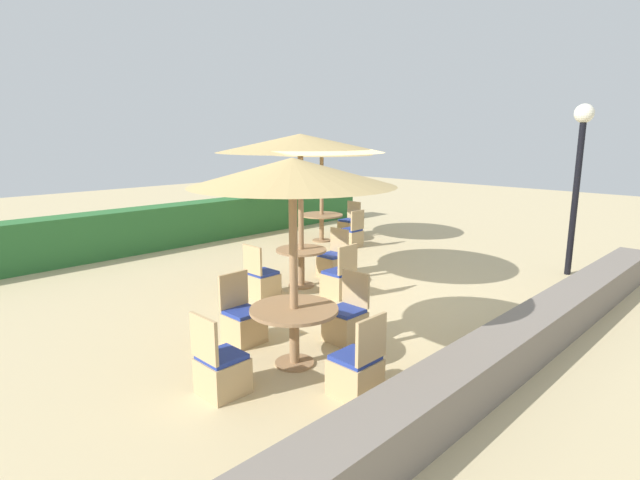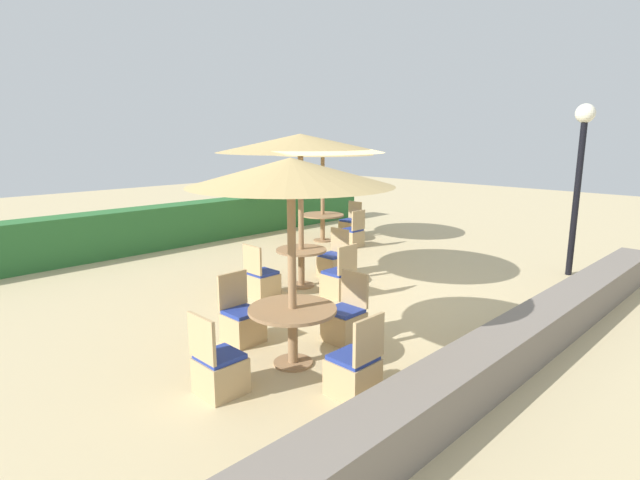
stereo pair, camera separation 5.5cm
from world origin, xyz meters
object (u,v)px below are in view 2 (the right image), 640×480
round_table_front_left (293,320)px  patio_chair_front_left_south (354,372)px  round_table_back_right (323,220)px  patio_chair_back_right_south (352,236)px  parasol_back_right (323,149)px  parasol_center (300,144)px  round_table_center (301,258)px  patio_chair_center_west (262,282)px  patio_chair_back_right_east (350,226)px  parasol_front_left (291,173)px  patio_chair_front_left_east (345,322)px  patio_chair_front_left_west (219,371)px  lamp_post (581,156)px  patio_chair_center_east (333,263)px  patio_chair_center_south (339,282)px  patio_chair_front_left_north (242,323)px

round_table_front_left → patio_chair_front_left_south: bearing=-91.9°
round_table_back_right → patio_chair_back_right_south: size_ratio=1.19×
parasol_back_right → round_table_front_left: (-5.41, -4.79, -1.82)m
parasol_center → round_table_center: size_ratio=3.21×
parasol_center → round_table_front_left: size_ratio=2.78×
parasol_center → patio_chair_center_west: (-0.89, 0.05, -2.33)m
patio_chair_back_right_east → parasol_front_left: bearing=126.3°
patio_chair_back_right_south → round_table_center: bearing=-154.3°
parasol_center → patio_chair_front_left_east: parasol_center is taller
patio_chair_front_left_east → patio_chair_front_left_west: (-2.02, 0.01, 0.00)m
lamp_post → patio_chair_front_left_east: (-5.58, 1.01, -2.09)m
round_table_back_right → patio_chair_back_right_east: bearing=-1.6°
patio_chair_back_right_east → round_table_front_left: patio_chair_back_right_east is taller
patio_chair_back_right_east → patio_chair_center_east: (-3.31, -2.45, 0.00)m
patio_chair_front_left_south → round_table_back_right: bearing=46.8°
parasol_back_right → patio_chair_front_left_west: (-6.45, -4.75, -2.13)m
lamp_post → patio_chair_back_right_east: lamp_post is taller
round_table_back_right → patio_chair_center_west: (-4.04, -2.49, -0.30)m
patio_chair_center_west → patio_chair_front_left_west: size_ratio=1.00×
lamp_post → patio_chair_center_west: size_ratio=3.57×
parasol_back_right → round_table_front_left: 7.46m
lamp_post → patio_chair_center_east: (-3.39, 3.29, -2.09)m
patio_chair_center_south → patio_chair_front_left_north: 2.38m
patio_chair_front_left_north → patio_chair_center_east: bearing=-157.5°
patio_chair_back_right_east → patio_chair_front_left_north: 7.52m
round_table_back_right → parasol_front_left: bearing=-138.5°
parasol_back_right → round_table_back_right: parasol_back_right is taller
patio_chair_front_left_west → round_table_back_right: bearing=126.4°
patio_chair_back_right_east → patio_chair_front_left_east: 7.26m
round_table_back_right → round_table_front_left: 7.23m
patio_chair_center_south → patio_chair_front_left_west: bearing=-158.3°
patio_chair_back_right_south → parasol_center: bearing=-154.3°
round_table_center → patio_chair_front_left_north: patio_chair_front_left_north is taller
patio_chair_back_right_south → patio_chair_center_east: bearing=-147.0°
patio_chair_front_left_west → patio_chair_front_left_east: bearing=89.8°
patio_chair_center_west → parasol_front_left: 3.38m
patio_chair_center_east → patio_chair_front_left_south: (-3.21, -3.32, 0.00)m
patio_chair_center_south → patio_chair_front_left_east: 1.89m
round_table_back_right → patio_chair_center_south: bearing=-132.1°
round_table_front_left → patio_chair_front_left_north: 1.04m
patio_chair_front_left_west → lamp_post: bearing=82.4°
patio_chair_center_west → round_table_front_left: 2.70m
lamp_post → patio_chair_front_left_south: 6.92m
parasol_front_left → patio_chair_center_south: bearing=30.6°
lamp_post → patio_chair_front_left_east: lamp_post is taller
parasol_front_left → patio_chair_front_left_south: bearing=-91.9°
round_table_center → patio_chair_center_east: patio_chair_center_east is taller
patio_chair_back_right_east → patio_chair_front_left_east: bearing=130.7°
parasol_center → parasol_front_left: 3.22m
parasol_back_right → patio_chair_front_left_north: size_ratio=2.81×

